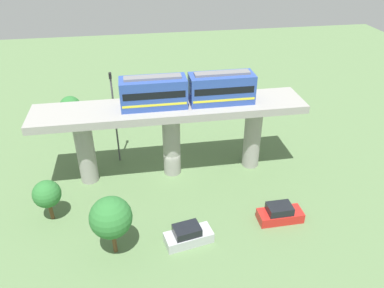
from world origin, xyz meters
The scene contains 9 objects.
ground_plane centered at (0.00, 0.00, 0.00)m, with size 120.00×120.00×0.00m, color #5B7A4C.
viaduct centered at (0.00, 0.00, 6.18)m, with size 5.20×28.00×8.27m.
train centered at (0.00, -1.83, 9.81)m, with size 2.64×13.55×3.24m.
parked_car_silver centered at (-10.92, -0.08, 0.74)m, with size 2.56×4.46×1.76m.
parked_car_red centered at (-9.57, -9.07, 0.74)m, with size 1.86×4.22×1.76m.
tree_near_viaduct centered at (12.82, 12.11, 3.08)m, with size 2.79×2.79×4.50m.
tree_mid_lot centered at (-5.77, 12.27, 2.92)m, with size 2.59×2.59×4.24m.
tree_far_corner centered at (-10.99, 6.28, 3.84)m, with size 3.53×3.53×5.62m.
signal_post centered at (3.40, 5.87, 5.97)m, with size 0.44×0.28×10.87m.
Camera 1 is at (-34.72, 3.56, 24.71)m, focal length 35.10 mm.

